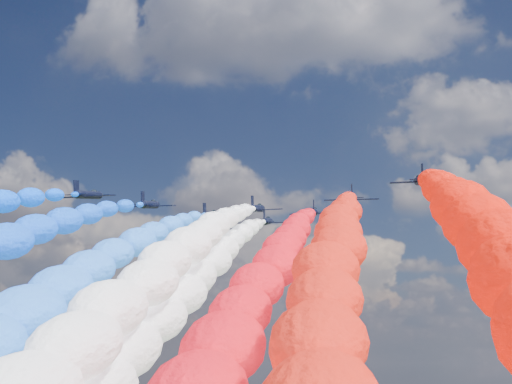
# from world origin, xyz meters

# --- Properties ---
(jet_0) EXTENTS (10.34, 13.83, 5.66)m
(jet_0) POSITION_xyz_m (-28.52, -6.91, 107.10)
(jet_0) COLOR black
(jet_1) EXTENTS (10.32, 13.81, 5.66)m
(jet_1) POSITION_xyz_m (-20.19, 2.52, 107.10)
(jet_1) COLOR black
(jet_2) EXTENTS (10.17, 13.71, 5.66)m
(jet_2) POSITION_xyz_m (-10.96, 13.58, 107.10)
(jet_2) COLOR black
(trail_2) EXTENTS (7.11, 104.52, 44.13)m
(trail_2) POSITION_xyz_m (-10.96, -40.55, 87.39)
(trail_2) COLOR blue
(jet_3) EXTENTS (10.12, 13.67, 5.66)m
(jet_3) POSITION_xyz_m (-0.66, 9.27, 107.10)
(jet_3) COLOR black
(trail_3) EXTENTS (7.11, 104.52, 44.13)m
(trail_3) POSITION_xyz_m (-0.66, -44.86, 87.39)
(trail_3) COLOR white
(jet_4) EXTENTS (10.23, 13.75, 5.66)m
(jet_4) POSITION_xyz_m (-0.69, 21.80, 107.10)
(jet_4) COLOR black
(trail_4) EXTENTS (7.11, 104.52, 44.13)m
(trail_4) POSITION_xyz_m (-0.69, -32.32, 87.39)
(trail_4) COLOR white
(jet_5) EXTENTS (10.54, 13.97, 5.66)m
(jet_5) POSITION_xyz_m (10.02, 14.42, 107.10)
(jet_5) COLOR black
(trail_5) EXTENTS (7.11, 104.52, 44.13)m
(trail_5) POSITION_xyz_m (10.02, -39.71, 87.39)
(trail_5) COLOR red
(jet_6) EXTENTS (10.62, 14.03, 5.66)m
(jet_6) POSITION_xyz_m (17.63, 3.58, 107.10)
(jet_6) COLOR black
(trail_6) EXTENTS (7.11, 104.52, 44.13)m
(trail_6) POSITION_xyz_m (17.63, -50.55, 87.39)
(trail_6) COLOR red
(jet_7) EXTENTS (10.03, 13.61, 5.66)m
(jet_7) POSITION_xyz_m (29.27, -7.23, 107.10)
(jet_7) COLOR black
(trail_7) EXTENTS (7.11, 104.52, 44.13)m
(trail_7) POSITION_xyz_m (29.27, -61.36, 87.39)
(trail_7) COLOR red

